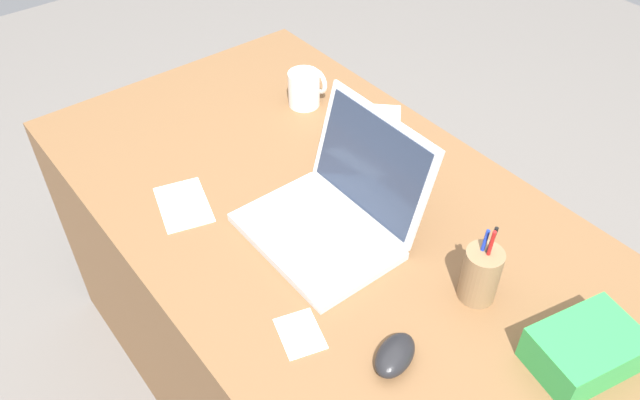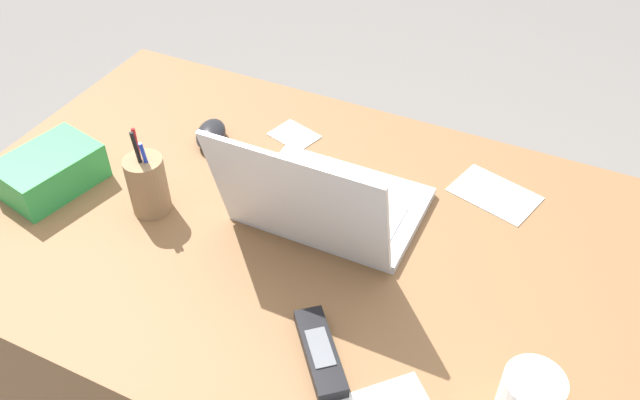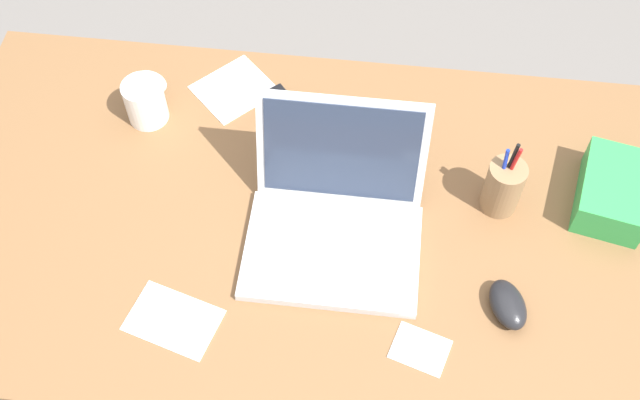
{
  "view_description": "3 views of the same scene",
  "coord_description": "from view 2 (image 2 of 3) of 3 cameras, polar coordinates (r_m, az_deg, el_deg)",
  "views": [
    {
      "loc": [
        0.77,
        -0.63,
        1.65
      ],
      "look_at": [
        -0.01,
        -0.02,
        0.75
      ],
      "focal_mm": 35.55,
      "sensor_mm": 36.0,
      "label": 1
    },
    {
      "loc": [
        -0.31,
        0.75,
        1.54
      ],
      "look_at": [
        0.05,
        -0.02,
        0.77
      ],
      "focal_mm": 36.96,
      "sensor_mm": 36.0,
      "label": 2
    },
    {
      "loc": [
        0.11,
        -0.78,
        1.96
      ],
      "look_at": [
        0.02,
        -0.01,
        0.78
      ],
      "focal_mm": 43.98,
      "sensor_mm": 36.0,
      "label": 3
    }
  ],
  "objects": [
    {
      "name": "paper_note_left",
      "position": [
        1.29,
        14.87,
        0.5
      ],
      "size": [
        0.18,
        0.14,
        0.0
      ],
      "primitive_type": "cube",
      "rotation": [
        0.0,
        0.0,
        -0.28
      ],
      "color": "white",
      "rests_on": "desk"
    },
    {
      "name": "desk",
      "position": [
        1.43,
        1.56,
        -13.69
      ],
      "size": [
        1.47,
        0.82,
        0.71
      ],
      "primitive_type": "cube",
      "color": "brown",
      "rests_on": "ground"
    },
    {
      "name": "cordless_phone",
      "position": [
        0.99,
        0.01,
        -13.07
      ],
      "size": [
        0.13,
        0.15,
        0.03
      ],
      "color": "black",
      "rests_on": "desk"
    },
    {
      "name": "snack_bag",
      "position": [
        1.35,
        -22.33,
        2.34
      ],
      "size": [
        0.16,
        0.2,
        0.07
      ],
      "primitive_type": "cube",
      "rotation": [
        0.0,
        0.0,
        -0.21
      ],
      "color": "green",
      "rests_on": "desk"
    },
    {
      "name": "computer_mouse",
      "position": [
        1.39,
        -9.43,
        5.64
      ],
      "size": [
        0.09,
        0.11,
        0.04
      ],
      "primitive_type": "ellipsoid",
      "rotation": [
        0.0,
        0.0,
        0.35
      ],
      "color": "black",
      "rests_on": "desk"
    },
    {
      "name": "pen_holder",
      "position": [
        1.22,
        -14.7,
        1.31
      ],
      "size": [
        0.07,
        0.07,
        0.18
      ],
      "color": "olive",
      "rests_on": "desk"
    },
    {
      "name": "paper_note_right",
      "position": [
        1.4,
        -2.25,
        5.6
      ],
      "size": [
        0.11,
        0.1,
        0.0
      ],
      "primitive_type": "cube",
      "rotation": [
        0.0,
        0.0,
        -0.29
      ],
      "color": "white",
      "rests_on": "desk"
    },
    {
      "name": "laptop",
      "position": [
        1.16,
        0.29,
        -0.27
      ],
      "size": [
        0.32,
        0.29,
        0.24
      ],
      "color": "silver",
      "rests_on": "desk"
    }
  ]
}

